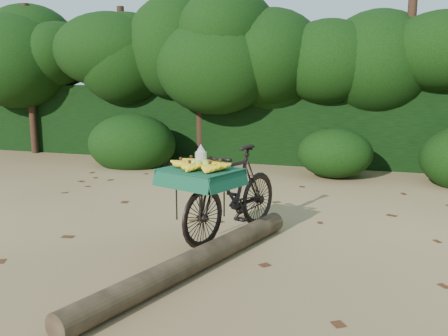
% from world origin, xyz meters
% --- Properties ---
extents(ground, '(80.00, 80.00, 0.00)m').
position_xyz_m(ground, '(0.00, 0.00, 0.00)').
color(ground, tan).
rests_on(ground, ground).
extents(vendor_bicycle, '(1.22, 1.96, 1.11)m').
position_xyz_m(vendor_bicycle, '(0.67, 0.21, 0.57)').
color(vendor_bicycle, black).
rests_on(vendor_bicycle, ground).
extents(fallen_log, '(1.14, 3.21, 0.24)m').
position_xyz_m(fallen_log, '(0.67, -0.96, 0.12)').
color(fallen_log, brown).
rests_on(fallen_log, ground).
extents(hedge_backdrop, '(26.00, 1.80, 1.80)m').
position_xyz_m(hedge_backdrop, '(0.00, 6.30, 0.90)').
color(hedge_backdrop, black).
rests_on(hedge_backdrop, ground).
extents(tree_row, '(14.50, 2.00, 4.00)m').
position_xyz_m(tree_row, '(-0.65, 5.50, 2.00)').
color(tree_row, black).
rests_on(tree_row, ground).
extents(bush_clumps, '(8.80, 1.70, 0.90)m').
position_xyz_m(bush_clumps, '(0.50, 4.30, 0.45)').
color(bush_clumps, black).
rests_on(bush_clumps, ground).
extents(leaf_litter, '(7.00, 7.30, 0.01)m').
position_xyz_m(leaf_litter, '(0.00, 0.65, 0.01)').
color(leaf_litter, '#4A2513').
rests_on(leaf_litter, ground).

